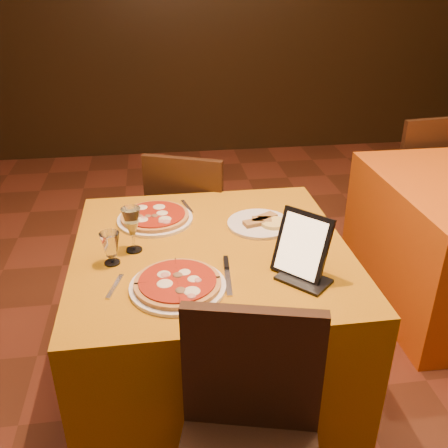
{
  "coord_description": "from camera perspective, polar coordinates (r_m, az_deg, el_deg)",
  "views": [
    {
      "loc": [
        -0.46,
        -1.62,
        1.75
      ],
      "look_at": [
        -0.21,
        0.1,
        0.86
      ],
      "focal_mm": 40.0,
      "sensor_mm": 36.0,
      "label": 1
    }
  ],
  "objects": [
    {
      "name": "floor",
      "position": [
        2.44,
        5.63,
        -19.19
      ],
      "size": [
        6.0,
        7.0,
        0.01
      ],
      "primitive_type": "cube",
      "color": "#5E2D19",
      "rests_on": "ground"
    },
    {
      "name": "wall_back",
      "position": [
        5.16,
        -3.23,
        23.21
      ],
      "size": [
        6.0,
        0.01,
        2.8
      ],
      "primitive_type": "cube",
      "color": "black",
      "rests_on": "floor"
    },
    {
      "name": "main_table",
      "position": [
        2.23,
        -1.37,
        -11.0
      ],
      "size": [
        1.1,
        1.1,
        0.75
      ],
      "primitive_type": "cube",
      "color": "#B7740B",
      "rests_on": "floor"
    },
    {
      "name": "chair_main_far",
      "position": [
        2.87,
        -3.32,
        0.21
      ],
      "size": [
        0.54,
        0.54,
        0.91
      ],
      "primitive_type": null,
      "rotation": [
        0.0,
        0.0,
        2.76
      ],
      "color": "black",
      "rests_on": "floor"
    },
    {
      "name": "chair_side_far",
      "position": [
        3.76,
        20.21,
        5.29
      ],
      "size": [
        0.53,
        0.53,
        0.91
      ],
      "primitive_type": null,
      "rotation": [
        0.0,
        0.0,
        3.24
      ],
      "color": "black",
      "rests_on": "floor"
    },
    {
      "name": "pizza_near",
      "position": [
        1.77,
        -5.32,
        -6.91
      ],
      "size": [
        0.34,
        0.34,
        0.03
      ],
      "rotation": [
        0.0,
        0.0,
        -0.1
      ],
      "color": "white",
      "rests_on": "main_table"
    },
    {
      "name": "pizza_far",
      "position": [
        2.24,
        -7.89,
        0.73
      ],
      "size": [
        0.34,
        0.34,
        0.03
      ],
      "rotation": [
        0.0,
        0.0,
        0.04
      ],
      "color": "white",
      "rests_on": "main_table"
    },
    {
      "name": "cutlet_dish",
      "position": [
        2.19,
        4.06,
        0.17
      ],
      "size": [
        0.28,
        0.28,
        0.03
      ],
      "rotation": [
        0.0,
        0.0,
        0.36
      ],
      "color": "white",
      "rests_on": "main_table"
    },
    {
      "name": "wine_glass",
      "position": [
        1.98,
        -10.44,
        -0.62
      ],
      "size": [
        0.11,
        0.11,
        0.19
      ],
      "primitive_type": null,
      "rotation": [
        0.0,
        0.0,
        -0.42
      ],
      "color": "#D5D179",
      "rests_on": "main_table"
    },
    {
      "name": "water_glass",
      "position": [
        1.92,
        -12.81,
        -2.74
      ],
      "size": [
        0.09,
        0.09,
        0.13
      ],
      "primitive_type": null,
      "rotation": [
        0.0,
        0.0,
        0.43
      ],
      "color": "silver",
      "rests_on": "main_table"
    },
    {
      "name": "tablet",
      "position": [
        1.81,
        8.9,
        -2.41
      ],
      "size": [
        0.21,
        0.21,
        0.24
      ],
      "primitive_type": "cube",
      "rotation": [
        -0.35,
        0.0,
        -0.82
      ],
      "color": "black",
      "rests_on": "main_table"
    },
    {
      "name": "knife",
      "position": [
        1.83,
        0.41,
        -5.99
      ],
      "size": [
        0.04,
        0.25,
        0.01
      ],
      "primitive_type": "cube",
      "rotation": [
        0.0,
        0.0,
        1.48
      ],
      "color": "silver",
      "rests_on": "main_table"
    },
    {
      "name": "fork_near",
      "position": [
        1.82,
        -12.37,
        -6.97
      ],
      "size": [
        0.06,
        0.15,
        0.01
      ],
      "primitive_type": "cube",
      "rotation": [
        0.0,
        0.0,
        1.29
      ],
      "color": "#A5A6AC",
      "rests_on": "main_table"
    },
    {
      "name": "fork_far",
      "position": [
        2.36,
        -4.26,
        2.02
      ],
      "size": [
        0.05,
        0.15,
        0.01
      ],
      "primitive_type": "cube",
      "rotation": [
        0.0,
        0.0,
        1.81
      ],
      "color": "silver",
      "rests_on": "main_table"
    }
  ]
}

